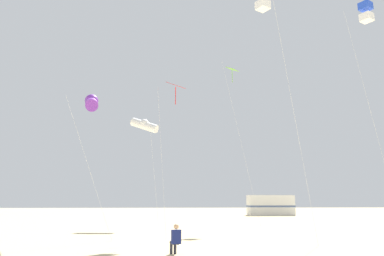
# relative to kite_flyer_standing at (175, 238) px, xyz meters

# --- Properties ---
(kite_flyer_standing) EXTENTS (0.45, 0.56, 1.16)m
(kite_flyer_standing) POSITION_rel_kite_flyer_standing_xyz_m (0.00, 0.00, 0.00)
(kite_flyer_standing) COLOR navy
(kite_flyer_standing) RESTS_ON ground
(kite_box_blue) EXTENTS (1.74, 1.74, 13.21)m
(kite_box_blue) POSITION_rel_kite_flyer_standing_xyz_m (10.91, 3.78, 11.99)
(kite_box_blue) COLOR silver
(kite_box_blue) RESTS_ON ground
(kite_tube_violet) EXTENTS (2.68, 2.94, 8.30)m
(kite_tube_violet) POSITION_rel_kite_flyer_standing_xyz_m (-4.75, 6.14, 6.98)
(kite_tube_violet) COLOR silver
(kite_tube_violet) RESTS_ON ground
(kite_diamond_scarlet) EXTENTS (1.70, 1.70, 9.06)m
(kite_diamond_scarlet) POSITION_rel_kite_flyer_standing_xyz_m (0.06, 6.42, 7.89)
(kite_diamond_scarlet) COLOR silver
(kite_diamond_scarlet) RESTS_ON ground
(kite_box_magenta) EXTENTS (2.48, 2.48, 13.05)m
(kite_box_magenta) POSITION_rel_kite_flyer_standing_xyz_m (4.58, 2.64, 11.83)
(kite_box_magenta) COLOR silver
(kite_box_magenta) RESTS_ON ground
(kite_diamond_lime) EXTENTS (2.93, 2.37, 13.43)m
(kite_diamond_lime) POSITION_rel_kite_flyer_standing_xyz_m (5.24, 14.90, 11.91)
(kite_diamond_lime) COLOR silver
(kite_diamond_lime) RESTS_ON ground
(kite_tube_white) EXTENTS (2.60, 2.15, 8.99)m
(kite_tube_white) POSITION_rel_kite_flyer_standing_xyz_m (-2.24, 15.56, 7.67)
(kite_tube_white) COLOR silver
(kite_tube_white) RESTS_ON ground
(rv_van_white) EXTENTS (6.52, 2.56, 2.80)m
(rv_van_white) POSITION_rel_kite_flyer_standing_xyz_m (14.48, 37.16, 0.78)
(rv_van_white) COLOR white
(rv_van_white) RESTS_ON ground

